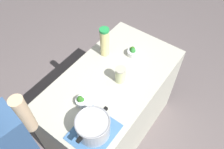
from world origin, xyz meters
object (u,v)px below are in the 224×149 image
at_px(broccoli_bowl_front, 82,101).
at_px(mason_jar, 120,75).
at_px(cooking_pot, 93,126).
at_px(broccoli_bowl_center, 133,52).
at_px(lemonade_pitcher, 105,42).

bearing_deg(broccoli_bowl_front, mason_jar, 162.35).
bearing_deg(cooking_pot, broccoli_bowl_center, -166.51).
distance_m(lemonade_pitcher, mason_jar, 0.35).
bearing_deg(mason_jar, broccoli_bowl_center, -165.91).
bearing_deg(broccoli_bowl_center, mason_jar, 14.09).
height_order(cooking_pot, broccoli_bowl_center, cooking_pot).
relative_size(broccoli_bowl_front, broccoli_bowl_center, 0.97).
bearing_deg(broccoli_bowl_center, broccoli_bowl_front, -2.91).
distance_m(lemonade_pitcher, broccoli_bowl_front, 0.57).
height_order(broccoli_bowl_front, broccoli_bowl_center, broccoli_bowl_front).
xyz_separation_m(cooking_pot, broccoli_bowl_center, (-0.81, -0.19, -0.06)).
relative_size(mason_jar, broccoli_bowl_front, 1.42).
bearing_deg(broccoli_bowl_front, cooking_pot, 59.45).
xyz_separation_m(mason_jar, broccoli_bowl_front, (0.36, -0.11, -0.04)).
bearing_deg(mason_jar, cooking_pot, 13.11).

